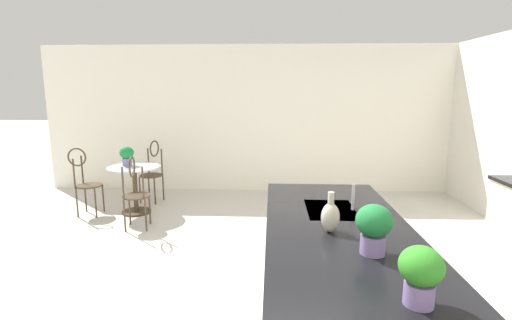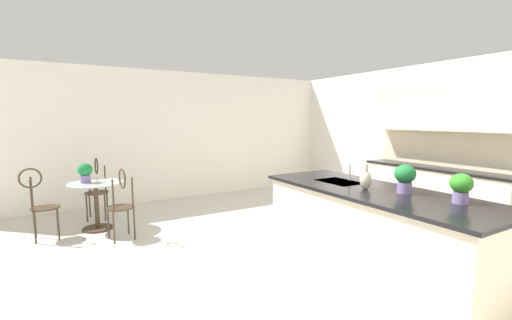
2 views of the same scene
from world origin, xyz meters
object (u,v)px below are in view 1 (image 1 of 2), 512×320
bistro_table (135,185)px  potted_plant_counter_far (421,272)px  chair_toward_desk (153,168)px  chair_by_island (85,178)px  vase_on_counter (330,217)px  chair_near_window (135,189)px  potted_plant_counter_near (374,226)px  potted_plant_on_table (127,155)px

bistro_table → potted_plant_counter_far: 4.87m
chair_toward_desk → potted_plant_counter_far: potted_plant_counter_far is taller
chair_by_island → chair_toward_desk: (-0.78, 0.80, 0.00)m
bistro_table → vase_on_counter: (3.04, 2.52, 0.58)m
chair_near_window → potted_plant_counter_near: potted_plant_counter_near is taller
chair_toward_desk → chair_by_island: bearing=-45.8°
chair_near_window → chair_toward_desk: (-1.36, -0.19, 0.00)m
chair_by_island → potted_plant_counter_far: potted_plant_counter_far is taller
bistro_table → chair_toward_desk: 0.68m
potted_plant_counter_far → potted_plant_on_table: bearing=-143.8°
bistro_table → chair_by_island: size_ratio=0.77×
chair_near_window → potted_plant_counter_near: size_ratio=3.36×
potted_plant_on_table → vase_on_counter: vase_on_counter is taller
bistro_table → chair_near_window: bearing=20.6°
potted_plant_on_table → potted_plant_counter_far: (4.00, 2.92, 0.17)m
potted_plant_on_table → chair_toward_desk: bearing=161.8°
chair_by_island → potted_plant_counter_near: potted_plant_counter_near is taller
chair_near_window → potted_plant_counter_near: (2.69, 2.47, 0.52)m
bistro_table → chair_near_window: size_ratio=0.77×
chair_by_island → vase_on_counter: vase_on_counter is taller
potted_plant_on_table → vase_on_counter: bearing=40.5°
bistro_table → potted_plant_counter_near: size_ratio=2.58×
chair_near_window → chair_by_island: bearing=-120.6°
bistro_table → chair_near_window: 0.76m
bistro_table → chair_toward_desk: bearing=173.8°
chair_by_island → potted_plant_counter_far: size_ratio=3.65×
chair_by_island → vase_on_counter: 4.39m
chair_toward_desk → potted_plant_on_table: bearing=-18.2°
chair_near_window → potted_plant_on_table: 0.92m
chair_toward_desk → potted_plant_counter_near: size_ratio=3.36×
potted_plant_counter_far → bistro_table: bearing=-144.6°
potted_plant_on_table → potted_plant_counter_far: size_ratio=1.04×
vase_on_counter → chair_toward_desk: bearing=-146.4°
vase_on_counter → chair_near_window: bearing=-135.9°
chair_near_window → potted_plant_on_table: (-0.76, -0.39, 0.34)m
chair_near_window → potted_plant_counter_far: bearing=38.1°
potted_plant_counter_near → potted_plant_counter_far: potted_plant_counter_near is taller
chair_by_island → bistro_table: bearing=99.1°
potted_plant_on_table → chair_by_island: bearing=-73.3°
potted_plant_counter_near → potted_plant_counter_far: 0.55m
potted_plant_counter_near → potted_plant_on_table: bearing=-140.4°
vase_on_counter → bistro_table: bearing=-140.2°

